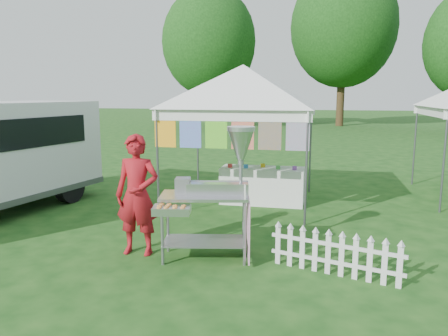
# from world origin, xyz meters

# --- Properties ---
(ground) EXTENTS (120.00, 120.00, 0.00)m
(ground) POSITION_xyz_m (0.00, 0.00, 0.00)
(ground) COLOR #144112
(ground) RESTS_ON ground
(canopy_main) EXTENTS (4.24, 4.24, 3.45)m
(canopy_main) POSITION_xyz_m (0.00, 3.49, 2.99)
(canopy_main) COLOR #59595E
(canopy_main) RESTS_ON ground
(tree_left) EXTENTS (6.40, 6.40, 9.53)m
(tree_left) POSITION_xyz_m (-6.00, 24.00, 5.83)
(tree_left) COLOR #362813
(tree_left) RESTS_ON ground
(tree_mid) EXTENTS (7.60, 7.60, 11.52)m
(tree_mid) POSITION_xyz_m (3.00, 28.00, 7.14)
(tree_mid) COLOR #362813
(tree_mid) RESTS_ON ground
(donut_cart) EXTENTS (1.41, 1.19, 1.94)m
(donut_cart) POSITION_xyz_m (0.25, 0.15, 1.14)
(donut_cart) COLOR gray
(donut_cart) RESTS_ON ground
(vendor) EXTENTS (0.68, 0.46, 1.81)m
(vendor) POSITION_xyz_m (-0.98, 0.10, 0.91)
(vendor) COLOR maroon
(vendor) RESTS_ON ground
(picket_fence) EXTENTS (1.73, 0.55, 0.56)m
(picket_fence) POSITION_xyz_m (1.89, -0.10, 0.29)
(picket_fence) COLOR silver
(picket_fence) RESTS_ON ground
(display_table) EXTENTS (1.80, 0.70, 0.79)m
(display_table) POSITION_xyz_m (0.44, 3.55, 0.40)
(display_table) COLOR white
(display_table) RESTS_ON ground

